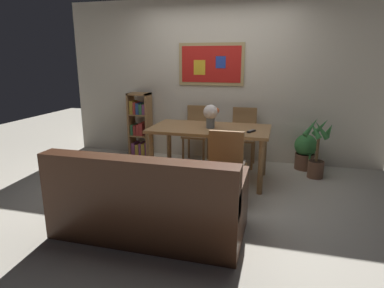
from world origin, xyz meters
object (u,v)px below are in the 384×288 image
(dining_chair_near_right, at_px, (227,162))
(dining_chair_far_left, at_px, (197,129))
(potted_ivy, at_px, (305,151))
(flower_vase, at_px, (211,114))
(leather_couch, at_px, (148,204))
(potted_palm, at_px, (317,152))
(dining_table, at_px, (210,134))
(dining_chair_far_right, at_px, (243,132))
(bookshelf, at_px, (140,127))
(tv_remote, at_px, (251,131))

(dining_chair_near_right, height_order, dining_chair_far_left, same)
(potted_ivy, height_order, flower_vase, flower_vase)
(dining_chair_near_right, bearing_deg, leather_couch, -127.55)
(potted_ivy, height_order, potted_palm, potted_palm)
(dining_table, relative_size, dining_chair_far_right, 1.77)
(potted_palm, bearing_deg, bookshelf, 172.61)
(leather_couch, relative_size, flower_vase, 5.68)
(dining_chair_far_left, bearing_deg, flower_vase, -64.44)
(leather_couch, bearing_deg, potted_palm, 50.70)
(bookshelf, xyz_separation_m, flower_vase, (1.43, -0.86, 0.43))
(dining_chair_near_right, distance_m, potted_palm, 1.68)
(potted_palm, height_order, flower_vase, flower_vase)
(dining_chair_far_right, xyz_separation_m, tv_remote, (0.20, -0.93, 0.22))
(leather_couch, height_order, potted_palm, potted_palm)
(dining_chair_far_right, height_order, potted_ivy, dining_chair_far_right)
(dining_table, relative_size, tv_remote, 10.11)
(potted_palm, relative_size, flower_vase, 2.71)
(dining_table, height_order, leather_couch, leather_couch)
(dining_table, bearing_deg, bookshelf, 149.60)
(dining_chair_far_right, distance_m, potted_ivy, 0.99)
(dining_chair_far_right, distance_m, potted_palm, 1.15)
(dining_chair_far_right, xyz_separation_m, bookshelf, (-1.79, 0.04, -0.03))
(dining_table, xyz_separation_m, flower_vase, (0.01, -0.03, 0.29))
(flower_vase, bearing_deg, dining_chair_far_right, 66.34)
(dining_chair_far_right, relative_size, dining_chair_far_left, 1.00)
(dining_chair_far_left, bearing_deg, tv_remote, -44.79)
(potted_ivy, bearing_deg, potted_palm, -69.37)
(potted_ivy, bearing_deg, bookshelf, 179.55)
(tv_remote, bearing_deg, flower_vase, 168.66)
(potted_ivy, bearing_deg, tv_remote, -128.33)
(dining_chair_far_left, relative_size, tv_remote, 5.70)
(dining_chair_far_left, relative_size, potted_ivy, 1.57)
(dining_chair_near_right, xyz_separation_m, leather_couch, (-0.63, -0.81, -0.23))
(potted_ivy, distance_m, tv_remote, 1.30)
(leather_couch, height_order, tv_remote, leather_couch)
(potted_ivy, bearing_deg, dining_chair_far_left, 179.96)
(dining_table, height_order, dining_chair_far_left, dining_chair_far_left)
(dining_chair_far_left, distance_m, flower_vase, 1.02)
(flower_vase, distance_m, tv_remote, 0.60)
(leather_couch, bearing_deg, flower_vase, 80.60)
(dining_chair_far_right, distance_m, dining_chair_near_right, 1.60)
(dining_chair_near_right, height_order, potted_ivy, dining_chair_near_right)
(potted_ivy, bearing_deg, leather_couch, -122.87)
(leather_couch, relative_size, tv_remote, 11.27)
(dining_chair_near_right, xyz_separation_m, dining_chair_far_left, (-0.76, 1.63, 0.00))
(dining_chair_far_left, bearing_deg, dining_chair_near_right, -64.87)
(flower_vase, relative_size, tv_remote, 1.98)
(dining_table, height_order, dining_chair_far_right, dining_chair_far_right)
(dining_chair_far_left, height_order, flower_vase, flower_vase)
(dining_chair_far_right, bearing_deg, potted_palm, -16.87)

